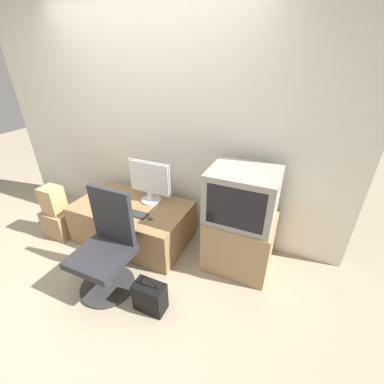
% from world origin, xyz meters
% --- Properties ---
extents(ground_plane, '(12.00, 12.00, 0.00)m').
position_xyz_m(ground_plane, '(0.00, 0.00, 0.00)').
color(ground_plane, tan).
extents(wall_back, '(4.40, 0.05, 2.60)m').
position_xyz_m(wall_back, '(0.00, 1.32, 1.30)').
color(wall_back, silver).
rests_on(wall_back, ground_plane).
extents(desk, '(1.29, 0.75, 0.47)m').
position_xyz_m(desk, '(-0.05, 0.82, 0.23)').
color(desk, '#937047').
rests_on(desk, ground_plane).
extents(side_stand, '(0.64, 0.59, 0.58)m').
position_xyz_m(side_stand, '(1.19, 0.95, 0.29)').
color(side_stand, '#A37F56').
rests_on(side_stand, ground_plane).
extents(main_monitor, '(0.51, 0.23, 0.49)m').
position_xyz_m(main_monitor, '(0.11, 1.00, 0.71)').
color(main_monitor, silver).
rests_on(main_monitor, desk).
extents(keyboard, '(0.33, 0.11, 0.01)m').
position_xyz_m(keyboard, '(0.08, 0.69, 0.47)').
color(keyboard, '#2D2D2D').
rests_on(keyboard, desk).
extents(mouse, '(0.06, 0.04, 0.03)m').
position_xyz_m(mouse, '(0.30, 0.67, 0.48)').
color(mouse, '#4C4C51').
rests_on(mouse, desk).
extents(crt_tv, '(0.62, 0.52, 0.50)m').
position_xyz_m(crt_tv, '(1.17, 0.92, 0.83)').
color(crt_tv, gray).
rests_on(crt_tv, side_stand).
extents(office_chair, '(0.51, 0.51, 0.97)m').
position_xyz_m(office_chair, '(0.15, 0.17, 0.40)').
color(office_chair, '#333333').
rests_on(office_chair, ground_plane).
extents(cardboard_box_lower, '(0.33, 0.26, 0.33)m').
position_xyz_m(cardboard_box_lower, '(-0.92, 0.51, 0.16)').
color(cardboard_box_lower, '#A3845B').
rests_on(cardboard_box_lower, ground_plane).
extents(cardboard_box_upper, '(0.22, 0.19, 0.32)m').
position_xyz_m(cardboard_box_upper, '(-0.92, 0.51, 0.49)').
color(cardboard_box_upper, tan).
rests_on(cardboard_box_upper, cardboard_box_lower).
extents(handbag, '(0.27, 0.16, 0.38)m').
position_xyz_m(handbag, '(0.65, 0.07, 0.14)').
color(handbag, black).
rests_on(handbag, ground_plane).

